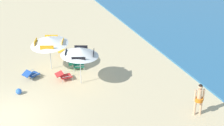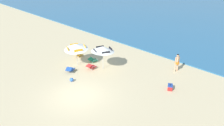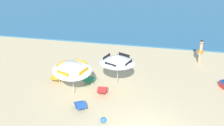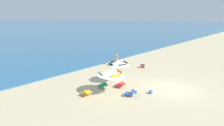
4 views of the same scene
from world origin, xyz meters
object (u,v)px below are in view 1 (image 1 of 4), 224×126
object	(u,v)px
beach_umbrella_striped_main	(49,40)
person_standing_near_shore	(199,97)
lounge_chair_under_umbrella	(31,74)
beach_ball	(19,91)
lounge_chair_spare_folded	(76,65)
lounge_chair_beside_umbrella	(65,52)
lounge_chair_facing_sea	(64,75)
beach_umbrella_striped_second	(80,51)

from	to	relation	value
beach_umbrella_striped_main	person_standing_near_shore	xyz separation A→B (m)	(7.07, 5.23, -0.86)
lounge_chair_under_umbrella	person_standing_near_shore	size ratio (longest dim) A/B	0.64
beach_ball	beach_umbrella_striped_main	bearing A→B (deg)	134.41
lounge_chair_spare_folded	beach_ball	xyz separation A→B (m)	(1.55, -3.54, -0.12)
lounge_chair_beside_umbrella	lounge_chair_facing_sea	xyz separation A→B (m)	(2.94, -0.86, -0.00)
lounge_chair_under_umbrella	lounge_chair_beside_umbrella	size ratio (longest dim) A/B	1.13
beach_umbrella_striped_main	beach_umbrella_striped_second	distance (m)	2.53
beach_umbrella_striped_second	lounge_chair_beside_umbrella	size ratio (longest dim) A/B	2.63
lounge_chair_beside_umbrella	beach_ball	size ratio (longest dim) A/B	2.99
beach_umbrella_striped_second	lounge_chair_beside_umbrella	distance (m)	3.98
lounge_chair_under_umbrella	lounge_chair_spare_folded	size ratio (longest dim) A/B	1.05
lounge_chair_spare_folded	person_standing_near_shore	bearing A→B (deg)	30.89
lounge_chair_beside_umbrella	person_standing_near_shore	bearing A→B (deg)	25.65
lounge_chair_spare_folded	beach_umbrella_striped_second	bearing A→B (deg)	-8.44
lounge_chair_facing_sea	lounge_chair_spare_folded	bearing A→B (deg)	133.86
person_standing_near_shore	beach_ball	bearing A→B (deg)	-123.63
beach_umbrella_striped_second	lounge_chair_facing_sea	size ratio (longest dim) A/B	2.69
lounge_chair_under_umbrella	lounge_chair_facing_sea	world-z (taller)	lounge_chair_under_umbrella
beach_umbrella_striped_main	person_standing_near_shore	world-z (taller)	beach_umbrella_striped_main
lounge_chair_beside_umbrella	person_standing_near_shore	xyz separation A→B (m)	(8.44, 4.05, 0.65)
lounge_chair_facing_sea	beach_ball	size ratio (longest dim) A/B	2.92
beach_umbrella_striped_main	beach_umbrella_striped_second	xyz separation A→B (m)	(2.28, 1.10, 0.10)
beach_umbrella_striped_second	lounge_chair_spare_folded	distance (m)	2.35
lounge_chair_spare_folded	beach_ball	distance (m)	3.86
beach_umbrella_striped_main	person_standing_near_shore	bearing A→B (deg)	36.48
lounge_chair_facing_sea	beach_ball	distance (m)	2.58
beach_umbrella_striped_second	lounge_chair_facing_sea	world-z (taller)	beach_umbrella_striped_second
person_standing_near_shore	beach_ball	world-z (taller)	person_standing_near_shore
lounge_chair_beside_umbrella	lounge_chair_under_umbrella	bearing A→B (deg)	-49.85
beach_umbrella_striped_main	lounge_chair_spare_folded	bearing A→B (deg)	66.44
beach_umbrella_striped_second	lounge_chair_under_umbrella	xyz separation A→B (m)	(-1.54, -2.40, -1.62)
lounge_chair_facing_sea	beach_umbrella_striped_second	bearing A→B (deg)	47.77
lounge_chair_facing_sea	lounge_chair_under_umbrella	bearing A→B (deg)	-117.27
lounge_chair_beside_umbrella	lounge_chair_facing_sea	bearing A→B (deg)	-16.25
lounge_chair_under_umbrella	lounge_chair_facing_sea	size ratio (longest dim) A/B	1.15
beach_umbrella_striped_second	lounge_chair_under_umbrella	size ratio (longest dim) A/B	2.33
beach_umbrella_striped_second	beach_ball	world-z (taller)	beach_umbrella_striped_second
lounge_chair_under_umbrella	beach_umbrella_striped_main	bearing A→B (deg)	119.41
beach_umbrella_striped_main	lounge_chair_beside_umbrella	xyz separation A→B (m)	(-1.36, 1.18, -1.51)
lounge_chair_facing_sea	beach_ball	xyz separation A→B (m)	(0.57, -2.51, -0.13)
beach_umbrella_striped_second	lounge_chair_spare_folded	world-z (taller)	beach_umbrella_striped_second
lounge_chair_spare_folded	person_standing_near_shore	world-z (taller)	person_standing_near_shore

